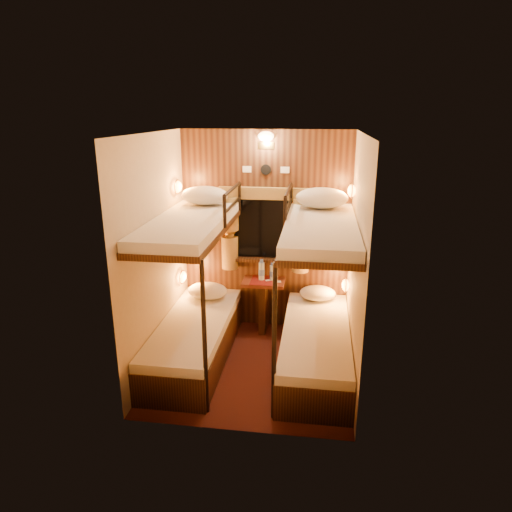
# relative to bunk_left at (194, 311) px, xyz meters

# --- Properties ---
(floor) EXTENTS (2.10, 2.10, 0.00)m
(floor) POSITION_rel_bunk_left_xyz_m (0.65, -0.07, -0.56)
(floor) COLOR #3E1111
(floor) RESTS_ON ground
(ceiling) EXTENTS (2.10, 2.10, 0.00)m
(ceiling) POSITION_rel_bunk_left_xyz_m (0.65, -0.07, 1.84)
(ceiling) COLOR silver
(ceiling) RESTS_ON wall_back
(wall_back) EXTENTS (2.40, 0.00, 2.40)m
(wall_back) POSITION_rel_bunk_left_xyz_m (0.65, 0.98, 0.64)
(wall_back) COLOR #C6B293
(wall_back) RESTS_ON floor
(wall_front) EXTENTS (2.40, 0.00, 2.40)m
(wall_front) POSITION_rel_bunk_left_xyz_m (0.65, -1.12, 0.64)
(wall_front) COLOR #C6B293
(wall_front) RESTS_ON floor
(wall_left) EXTENTS (0.00, 2.40, 2.40)m
(wall_left) POSITION_rel_bunk_left_xyz_m (-0.35, -0.07, 0.64)
(wall_left) COLOR #C6B293
(wall_left) RESTS_ON floor
(wall_right) EXTENTS (0.00, 2.40, 2.40)m
(wall_right) POSITION_rel_bunk_left_xyz_m (1.65, -0.07, 0.64)
(wall_right) COLOR #C6B293
(wall_right) RESTS_ON floor
(back_panel) EXTENTS (2.00, 0.03, 2.40)m
(back_panel) POSITION_rel_bunk_left_xyz_m (0.65, 0.97, 0.64)
(back_panel) COLOR black
(back_panel) RESTS_ON floor
(bunk_left) EXTENTS (0.72, 1.90, 1.82)m
(bunk_left) POSITION_rel_bunk_left_xyz_m (0.00, 0.00, 0.00)
(bunk_left) COLOR black
(bunk_left) RESTS_ON floor
(bunk_right) EXTENTS (0.72, 1.90, 1.82)m
(bunk_right) POSITION_rel_bunk_left_xyz_m (1.30, 0.00, 0.00)
(bunk_right) COLOR black
(bunk_right) RESTS_ON floor
(window) EXTENTS (1.00, 0.12, 0.79)m
(window) POSITION_rel_bunk_left_xyz_m (0.65, 0.94, 0.62)
(window) COLOR black
(window) RESTS_ON back_panel
(curtains) EXTENTS (1.10, 0.22, 1.00)m
(curtains) POSITION_rel_bunk_left_xyz_m (0.65, 0.90, 0.71)
(curtains) COLOR brown
(curtains) RESTS_ON back_panel
(back_fixtures) EXTENTS (0.54, 0.09, 0.48)m
(back_fixtures) POSITION_rel_bunk_left_xyz_m (0.65, 0.93, 1.69)
(back_fixtures) COLOR black
(back_fixtures) RESTS_ON back_panel
(reading_lamps) EXTENTS (2.00, 0.20, 1.25)m
(reading_lamps) POSITION_rel_bunk_left_xyz_m (0.65, 0.63, 0.68)
(reading_lamps) COLOR orange
(reading_lamps) RESTS_ON wall_left
(table) EXTENTS (0.50, 0.34, 0.66)m
(table) POSITION_rel_bunk_left_xyz_m (0.65, 0.78, -0.14)
(table) COLOR #622C16
(table) RESTS_ON floor
(bottle_left) EXTENTS (0.07, 0.07, 0.26)m
(bottle_left) POSITION_rel_bunk_left_xyz_m (0.62, 0.80, 0.20)
(bottle_left) COLOR #99BFE5
(bottle_left) RESTS_ON table
(bottle_right) EXTENTS (0.06, 0.06, 0.22)m
(bottle_right) POSITION_rel_bunk_left_xyz_m (0.75, 0.81, 0.19)
(bottle_right) COLOR #99BFE5
(bottle_right) RESTS_ON table
(sachet_a) EXTENTS (0.09, 0.07, 0.01)m
(sachet_a) POSITION_rel_bunk_left_xyz_m (0.82, 0.76, 0.09)
(sachet_a) COLOR silver
(sachet_a) RESTS_ON table
(sachet_b) EXTENTS (0.08, 0.08, 0.01)m
(sachet_b) POSITION_rel_bunk_left_xyz_m (0.70, 0.79, 0.09)
(sachet_b) COLOR silver
(sachet_b) RESTS_ON table
(pillow_lower_left) EXTENTS (0.47, 0.34, 0.19)m
(pillow_lower_left) POSITION_rel_bunk_left_xyz_m (-0.00, 0.61, -0.01)
(pillow_lower_left) COLOR silver
(pillow_lower_left) RESTS_ON bunk_left
(pillow_lower_right) EXTENTS (0.43, 0.30, 0.17)m
(pillow_lower_right) POSITION_rel_bunk_left_xyz_m (1.30, 0.75, -0.02)
(pillow_lower_right) COLOR silver
(pillow_lower_right) RESTS_ON bunk_right
(pillow_upper_left) EXTENTS (0.53, 0.38, 0.21)m
(pillow_upper_left) POSITION_rel_bunk_left_xyz_m (-0.00, 0.63, 1.13)
(pillow_upper_left) COLOR silver
(pillow_upper_left) RESTS_ON bunk_left
(pillow_upper_right) EXTENTS (0.56, 0.40, 0.22)m
(pillow_upper_right) POSITION_rel_bunk_left_xyz_m (1.30, 0.62, 1.14)
(pillow_upper_right) COLOR silver
(pillow_upper_right) RESTS_ON bunk_right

